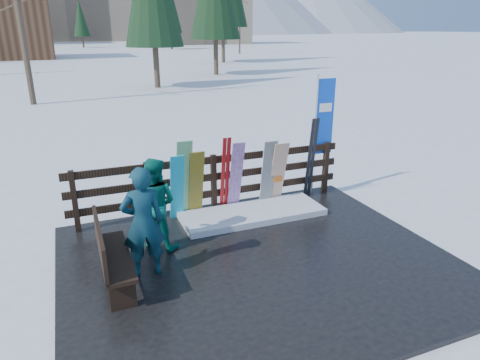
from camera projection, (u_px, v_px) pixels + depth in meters
name	position (u px, v px, depth m)	size (l,w,h in m)	color
ground	(259.00, 265.00, 6.79)	(700.00, 700.00, 0.00)	white
deck	(259.00, 263.00, 6.78)	(6.00, 5.00, 0.08)	black
fence	(214.00, 179.00, 8.46)	(5.60, 0.10, 1.15)	black
snow_patch	(253.00, 213.00, 8.35)	(2.78, 1.00, 0.12)	white
bench	(110.00, 254.00, 5.94)	(0.41, 1.50, 0.97)	black
snowboard_0	(177.00, 188.00, 7.99)	(0.26, 0.03, 1.34)	#16BADC
snowboard_1	(184.00, 180.00, 7.99)	(0.29, 0.03, 1.62)	silver
snowboard_2	(196.00, 184.00, 8.11)	(0.27, 0.03, 1.39)	yellow
snowboard_3	(236.00, 176.00, 8.38)	(0.25, 0.03, 1.49)	silver
snowboard_4	(268.00, 174.00, 8.64)	(0.29, 0.03, 1.41)	black
snowboard_5	(278.00, 173.00, 8.73)	(0.32, 0.03, 1.38)	white
ski_pair_a	(225.00, 175.00, 8.36)	(0.16, 0.29, 1.54)	red
ski_pair_b	(311.00, 159.00, 9.01)	(0.17, 0.23, 1.75)	black
rental_flag	(322.00, 121.00, 9.07)	(0.45, 0.04, 2.60)	silver
person_front	(143.00, 223.00, 6.12)	(0.62, 0.40, 1.69)	#124E55
person_back	(154.00, 204.00, 6.94)	(0.76, 0.59, 1.56)	#096957
resort_buildings	(67.00, 1.00, 104.54)	(73.00, 87.60, 22.60)	tan
trees	(123.00, 5.00, 48.48)	(41.90, 68.61, 14.54)	#382B1E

